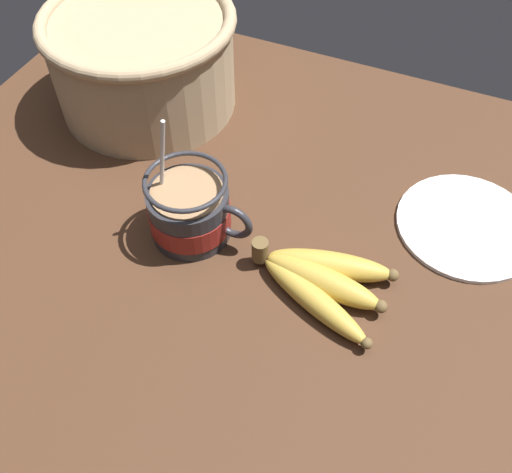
% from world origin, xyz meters
% --- Properties ---
extents(table, '(0.94, 0.94, 0.03)m').
position_xyz_m(table, '(0.00, 0.00, 0.01)').
color(table, '#422819').
rests_on(table, ground).
extents(coffee_mug, '(0.14, 0.10, 0.17)m').
position_xyz_m(coffee_mug, '(-0.05, 0.04, 0.07)').
color(coffee_mug, '#28282D').
rests_on(coffee_mug, table).
extents(banana_bunch, '(0.17, 0.13, 0.04)m').
position_xyz_m(banana_bunch, '(0.13, 0.02, 0.04)').
color(banana_bunch, brown).
rests_on(banana_bunch, table).
extents(woven_basket, '(0.28, 0.28, 0.15)m').
position_xyz_m(woven_basket, '(-0.23, 0.24, 0.10)').
color(woven_basket, tan).
rests_on(woven_basket, table).
extents(small_plate, '(0.18, 0.18, 0.01)m').
position_xyz_m(small_plate, '(0.27, 0.18, 0.03)').
color(small_plate, white).
rests_on(small_plate, table).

